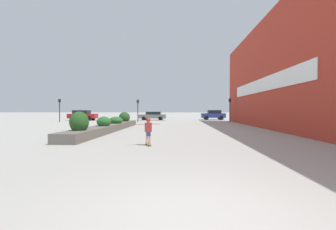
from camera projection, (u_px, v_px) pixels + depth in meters
name	position (u px, v px, depth m)	size (l,w,h in m)	color
ground_plane	(197.00, 214.00, 3.52)	(300.00, 300.00, 0.00)	#A3A099
building_wall_right	(288.00, 64.00, 15.89)	(0.67, 34.58, 9.79)	#B23323
planter_box	(110.00, 125.00, 17.70)	(1.36, 14.38, 1.56)	#605B54
skateboard	(148.00, 144.00, 10.38)	(0.39, 0.70, 0.09)	olive
skateboarder	(148.00, 128.00, 10.37)	(1.07, 0.41, 1.18)	tan
car_leftmost	(281.00, 115.00, 36.55)	(3.95, 2.07, 1.47)	#BCBCC1
car_center_left	(213.00, 115.00, 37.87)	(3.94, 1.94, 1.63)	navy
car_center_right	(153.00, 116.00, 36.59)	(4.31, 2.01, 1.37)	slate
car_rightmost	(82.00, 115.00, 35.37)	(4.35, 1.85, 1.61)	maroon
traffic_light_left	(138.00, 107.00, 30.94)	(0.28, 0.30, 3.07)	black
traffic_light_right	(230.00, 106.00, 29.91)	(0.28, 0.30, 3.19)	black
traffic_light_far_left	(59.00, 106.00, 31.01)	(0.28, 0.30, 3.19)	black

